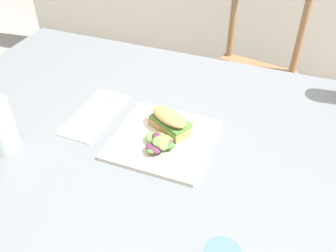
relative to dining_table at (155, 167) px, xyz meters
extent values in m
cube|color=slate|center=(0.00, 0.00, 0.09)|extent=(1.42, 0.97, 0.03)
cube|color=#8E6642|center=(-0.64, 0.42, -0.28)|extent=(0.07, 0.07, 0.71)
cylinder|color=#8E6642|center=(-0.09, 0.74, -0.42)|extent=(0.03, 0.03, 0.43)
cylinder|color=#8E6642|center=(0.25, 0.68, -0.42)|extent=(0.03, 0.03, 0.43)
cylinder|color=#8E6642|center=(-0.03, 1.07, -0.42)|extent=(0.03, 0.03, 0.43)
cylinder|color=#8E6642|center=(0.31, 1.01, -0.42)|extent=(0.03, 0.03, 0.43)
cube|color=#8E6642|center=(0.11, 0.87, -0.19)|extent=(0.46, 0.46, 0.02)
cylinder|color=#8E6642|center=(-0.03, 1.08, 0.03)|extent=(0.03, 0.03, 0.42)
cylinder|color=#8E6642|center=(0.31, 1.02, 0.03)|extent=(0.03, 0.03, 0.42)
cube|color=beige|center=(0.02, 0.00, 0.11)|extent=(0.25, 0.25, 0.01)
cube|color=tan|center=(0.03, 0.04, 0.13)|extent=(0.12, 0.10, 0.02)
cube|color=#518438|center=(0.03, 0.04, 0.14)|extent=(0.12, 0.10, 0.01)
ellipsoid|color=tan|center=(0.03, 0.04, 0.16)|extent=(0.13, 0.10, 0.02)
ellipsoid|color=#3D7033|center=(0.03, -0.03, 0.13)|extent=(0.07, 0.06, 0.02)
ellipsoid|color=#602D47|center=(0.03, -0.06, 0.13)|extent=(0.05, 0.05, 0.02)
ellipsoid|color=#84A84C|center=(0.04, -0.03, 0.13)|extent=(0.06, 0.05, 0.02)
ellipsoid|color=#602D47|center=(0.05, -0.03, 0.14)|extent=(0.03, 0.04, 0.01)
ellipsoid|color=#6B9E47|center=(0.04, -0.04, 0.14)|extent=(0.05, 0.06, 0.01)
ellipsoid|color=#3D7033|center=(0.05, -0.03, 0.13)|extent=(0.06, 0.04, 0.02)
ellipsoid|color=#84A84C|center=(0.04, -0.04, 0.14)|extent=(0.05, 0.06, 0.02)
ellipsoid|color=#6B9E47|center=(0.04, -0.02, 0.13)|extent=(0.06, 0.06, 0.01)
ellipsoid|color=#518438|center=(0.03, -0.06, 0.13)|extent=(0.05, 0.06, 0.01)
ellipsoid|color=#602D47|center=(0.03, -0.03, 0.14)|extent=(0.06, 0.06, 0.02)
ellipsoid|color=#6B9E47|center=(0.01, -0.02, 0.13)|extent=(0.07, 0.07, 0.02)
ellipsoid|color=#84A84C|center=(0.03, -0.02, 0.13)|extent=(0.05, 0.05, 0.02)
ellipsoid|color=#84A84C|center=(0.03, -0.01, 0.13)|extent=(0.06, 0.06, 0.01)
cube|color=silver|center=(-0.20, 0.04, 0.11)|extent=(0.11, 0.24, 0.00)
cube|color=silver|center=(-0.20, 0.01, 0.11)|extent=(0.02, 0.14, 0.00)
cube|color=silver|center=(-0.20, 0.11, 0.11)|extent=(0.03, 0.05, 0.00)
cube|color=#38383D|center=(-0.19, 0.11, 0.12)|extent=(0.00, 0.03, 0.00)
cube|color=#38383D|center=(-0.20, 0.11, 0.12)|extent=(0.00, 0.03, 0.00)
cube|color=#38383D|center=(-0.20, 0.11, 0.12)|extent=(0.00, 0.03, 0.00)
cylinder|color=black|center=(-0.35, -0.17, 0.16)|extent=(0.07, 0.07, 0.10)
camera|label=1|loc=(0.30, -0.66, 0.74)|focal=38.69mm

